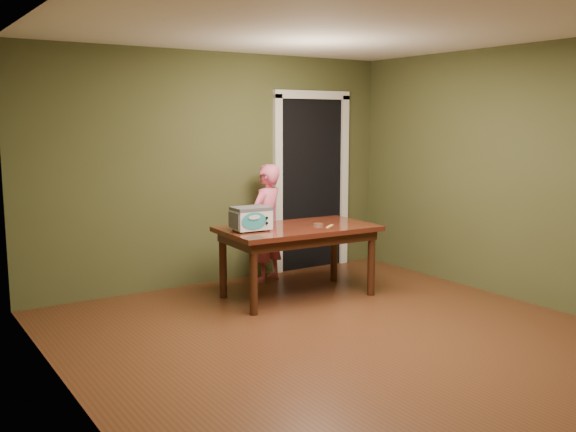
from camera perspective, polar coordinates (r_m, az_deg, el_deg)
The scene contains 8 objects.
floor at distance 5.50m, azimuth 5.89°, elevation -11.15°, with size 5.00×5.00×0.00m, color #552A18.
room_shell at distance 5.18m, azimuth 6.18°, elevation 6.93°, with size 4.52×5.02×2.61m.
doorway at distance 8.23m, azimuth 0.89°, elevation 3.02°, with size 1.10×0.66×2.25m.
dining_table at distance 6.69m, azimuth 0.87°, elevation -1.77°, with size 1.64×0.98×0.75m.
toy_oven at distance 6.41m, azimuth -3.30°, elevation -0.15°, with size 0.40×0.29×0.24m.
baking_pan at distance 6.75m, azimuth 2.71°, elevation -0.73°, with size 0.10×0.10×0.02m.
spatula at distance 6.68m, azimuth 3.73°, elevation -0.91°, with size 0.18×0.03×0.01m, color #D8BE5E.
child at distance 7.35m, azimuth -1.92°, elevation -0.64°, with size 0.49×0.32×1.35m, color #EA6082.
Camera 1 is at (-3.27, -4.01, 1.85)m, focal length 40.00 mm.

